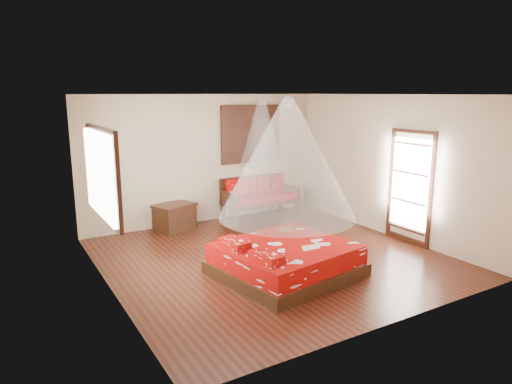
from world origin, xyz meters
TOP-DOWN VIEW (x-y plane):
  - room at (0.00, 0.00)m, footprint 5.54×5.54m
  - bed at (-0.23, -0.76)m, footprint 2.26×2.10m
  - daybed at (1.15, 2.38)m, footprint 1.70×0.76m
  - storage_chest at (-0.86, 2.45)m, footprint 0.95×0.82m
  - shutter_panel at (1.15, 2.72)m, footprint 1.52×0.06m
  - window_left at (-2.71, 0.20)m, footprint 0.10×1.74m
  - glazed_door at (2.72, -0.60)m, footprint 0.08×1.02m
  - wine_tray at (0.18, -0.18)m, footprint 0.27×0.27m
  - mosquito_net_main at (-0.22, -0.76)m, footprint 2.12×2.12m
  - mosquito_net_daybed at (1.15, 2.25)m, footprint 0.96×0.96m

SIDE VIEW (x-z plane):
  - bed at x=-0.23m, z-range -0.07..0.57m
  - storage_chest at x=-0.86m, z-range 0.00..0.56m
  - daybed at x=1.15m, z-range 0.05..0.99m
  - wine_tray at x=0.18m, z-range 0.45..0.67m
  - glazed_door at x=2.72m, z-range -0.01..2.15m
  - room at x=0.00m, z-range -0.02..2.82m
  - window_left at x=-2.71m, z-range 1.03..2.37m
  - mosquito_net_main at x=-0.22m, z-range 0.95..2.75m
  - shutter_panel at x=1.15m, z-range 1.24..2.56m
  - mosquito_net_daybed at x=1.15m, z-range 1.25..2.75m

